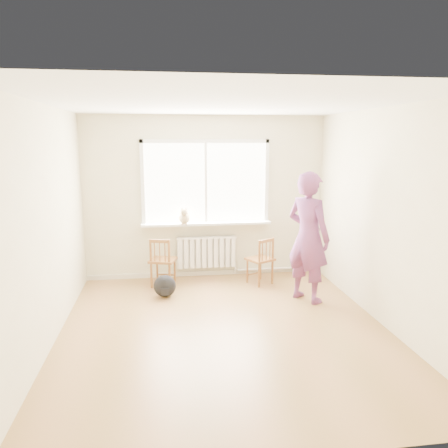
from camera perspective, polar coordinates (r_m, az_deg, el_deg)
name	(u,v)px	position (r m, az deg, el deg)	size (l,w,h in m)	color
floor	(225,330)	(5.53, 0.10, -13.70)	(4.50, 4.50, 0.00)	olive
ceiling	(225,104)	(5.03, 0.11, 15.46)	(4.50, 4.50, 0.00)	white
back_wall	(206,198)	(7.32, -2.41, 3.47)	(4.00, 0.01, 2.70)	beige
window	(206,179)	(7.26, -2.41, 5.89)	(2.12, 0.05, 1.42)	white
windowsill	(207,223)	(7.28, -2.30, 0.08)	(2.15, 0.22, 0.04)	white
radiator	(207,252)	(7.40, -2.28, -3.63)	(1.00, 0.12, 0.55)	white
heating_pipe	(277,268)	(7.75, 6.99, -5.79)	(0.04, 0.04, 1.40)	silver
baseboard	(206,273)	(7.59, -2.32, -6.40)	(4.00, 0.03, 0.08)	beige
chair_left	(162,262)	(7.00, -8.09, -4.94)	(0.48, 0.47, 0.79)	brown
chair_right	(262,261)	(7.07, 4.95, -4.82)	(0.50, 0.50, 0.76)	brown
person	(308,237)	(6.33, 10.94, -1.70)	(0.68, 0.45, 1.88)	#C74642
cat	(184,217)	(7.14, -5.22, 0.96)	(0.21, 0.44, 0.30)	beige
backpack	(165,286)	(6.61, -7.74, -8.02)	(0.33, 0.25, 0.33)	black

